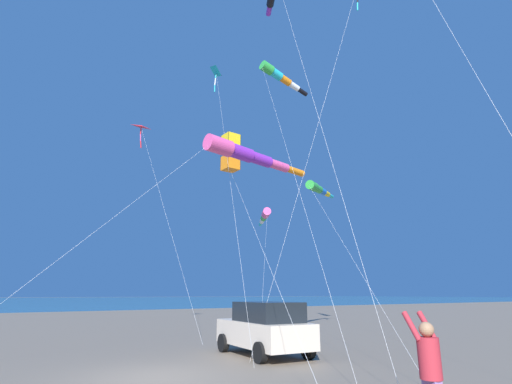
{
  "coord_description": "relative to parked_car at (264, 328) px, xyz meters",
  "views": [
    {
      "loc": [
        -10.73,
        4.19,
        2.13
      ],
      "look_at": [
        6.36,
        -7.56,
        7.52
      ],
      "focal_mm": 27.61,
      "sensor_mm": 36.0,
      "label": 1
    }
  ],
  "objects": [
    {
      "name": "kite_box_striped_overhead",
      "position": [
        5.34,
        -1.61,
        8.68
      ],
      "size": [
        12.27,
        5.26,
        10.65
      ],
      "color": "yellow",
      "rests_on": "ground_plane"
    },
    {
      "name": "kite_delta_black_fish_shape",
      "position": [
        13.66,
        0.82,
        12.58
      ],
      "size": [
        10.14,
        1.12,
        13.83
      ],
      "color": "red",
      "rests_on": "ground_plane"
    },
    {
      "name": "kite_windsock_yellow_midlevel",
      "position": [
        7.38,
        -6.66,
        16.11
      ],
      "size": [
        13.19,
        10.61,
        17.76
      ],
      "color": "green",
      "rests_on": "ground_plane"
    },
    {
      "name": "ground_plane",
      "position": [
        -1.43,
        4.55,
        -0.95
      ],
      "size": [
        600.0,
        600.0,
        0.0
      ],
      "primitive_type": "plane",
      "color": "#756654"
    },
    {
      "name": "kite_windsock_long_streamer_right",
      "position": [
        2.89,
        -1.03,
        7.7
      ],
      "size": [
        1.31,
        15.04,
        9.12
      ],
      "color": "#EF4C93",
      "rests_on": "ground_plane"
    },
    {
      "name": "parked_car",
      "position": [
        0.0,
        0.0,
        0.0
      ],
      "size": [
        4.48,
        2.46,
        1.85
      ],
      "color": "beige",
      "rests_on": "ground_plane"
    },
    {
      "name": "kite_windsock_small_distant",
      "position": [
        12.77,
        -9.23,
        7.15
      ],
      "size": [
        13.88,
        9.89,
        8.45
      ],
      "color": "#EF4C93",
      "rests_on": "ground_plane"
    },
    {
      "name": "cooler_box",
      "position": [
        3.15,
        -0.97,
        -0.74
      ],
      "size": [
        0.62,
        0.42,
        0.42
      ],
      "color": "#1EB7C6",
      "rests_on": "ground_plane"
    },
    {
      "name": "kite_delta_long_streamer_left",
      "position": [
        11.49,
        -3.9,
        17.53
      ],
      "size": [
        14.06,
        6.22,
        18.94
      ],
      "color": "#1EB7C6",
      "rests_on": "ground_plane"
    },
    {
      "name": "kite_windsock_red_high_left",
      "position": [
        4.24,
        -7.04,
        7.17
      ],
      "size": [
        11.89,
        9.31,
        8.38
      ],
      "color": "green",
      "rests_on": "ground_plane"
    },
    {
      "name": "person_adult_flyer",
      "position": [
        -8.04,
        2.44,
        0.05
      ],
      "size": [
        0.62,
        0.52,
        1.84
      ],
      "color": "#8E6B9E",
      "rests_on": "ground_plane"
    }
  ]
}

